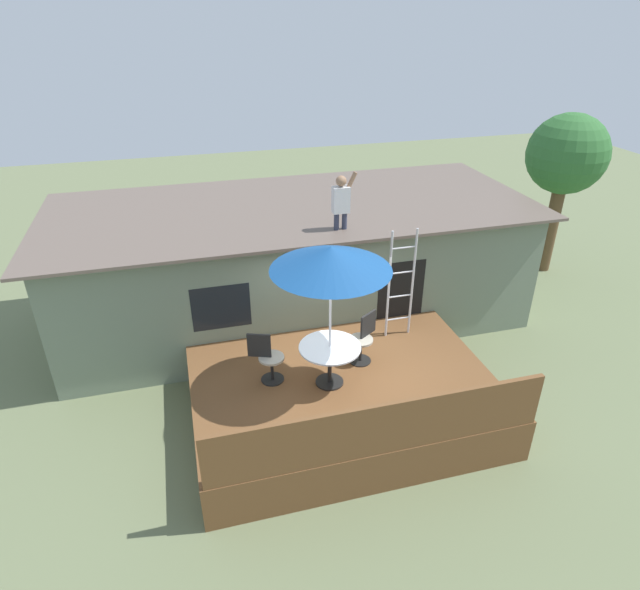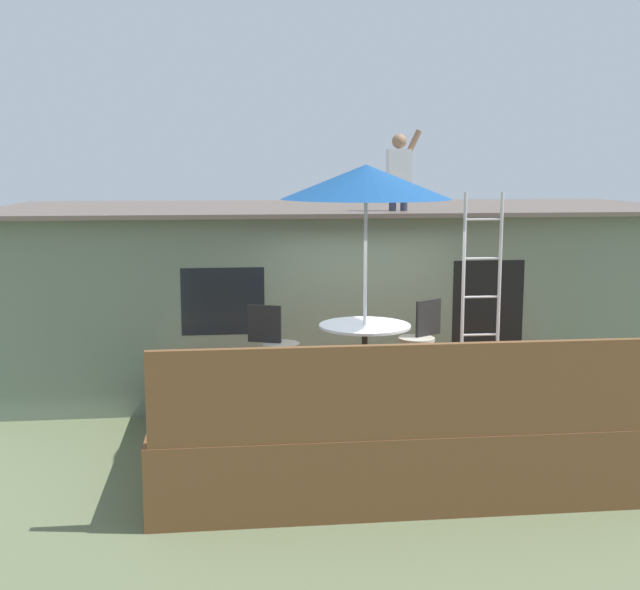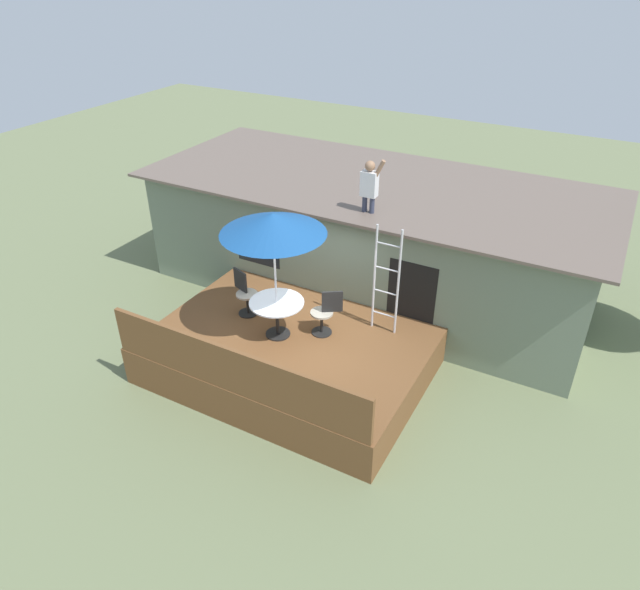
% 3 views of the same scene
% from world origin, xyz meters
% --- Properties ---
extents(ground_plane, '(40.00, 40.00, 0.00)m').
position_xyz_m(ground_plane, '(0.00, 0.00, 0.00)').
color(ground_plane, '#66704C').
extents(house, '(10.50, 4.50, 2.71)m').
position_xyz_m(house, '(0.00, 3.60, 1.36)').
color(house, slate).
rests_on(house, ground).
extents(deck, '(5.18, 3.98, 0.80)m').
position_xyz_m(deck, '(0.00, 0.00, 0.40)').
color(deck, brown).
rests_on(deck, ground).
extents(deck_railing, '(5.08, 0.08, 0.90)m').
position_xyz_m(deck_railing, '(0.00, -1.94, 1.25)').
color(deck_railing, brown).
rests_on(deck_railing, deck).
extents(patio_table, '(1.04, 1.04, 0.74)m').
position_xyz_m(patio_table, '(-0.25, -0.17, 1.39)').
color(patio_table, black).
rests_on(patio_table, deck).
extents(patio_umbrella, '(1.90, 1.90, 2.54)m').
position_xyz_m(patio_umbrella, '(-0.25, -0.17, 3.15)').
color(patio_umbrella, silver).
rests_on(patio_umbrella, deck).
extents(step_ladder, '(0.52, 0.04, 2.20)m').
position_xyz_m(step_ladder, '(1.47, 0.97, 1.90)').
color(step_ladder, silver).
rests_on(step_ladder, deck).
extents(person_figure, '(0.47, 0.20, 1.11)m').
position_xyz_m(person_figure, '(0.59, 2.00, 3.32)').
color(person_figure, '#33384C').
rests_on(person_figure, house).
extents(patio_chair_left, '(0.60, 0.44, 0.92)m').
position_xyz_m(patio_chair_left, '(-1.25, 0.19, 1.26)').
color(patio_chair_left, black).
rests_on(patio_chair_left, deck).
extents(patio_chair_right, '(0.57, 0.45, 0.92)m').
position_xyz_m(patio_chair_right, '(0.52, 0.33, 1.26)').
color(patio_chair_right, black).
rests_on(patio_chair_right, deck).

